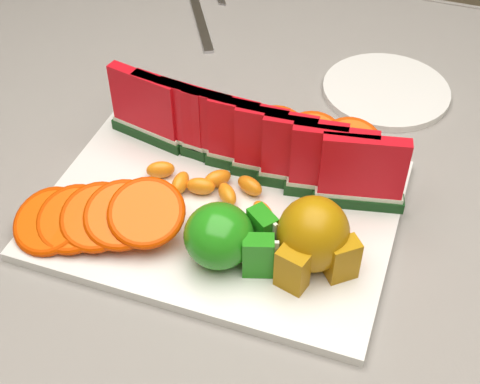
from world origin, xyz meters
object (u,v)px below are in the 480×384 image
at_px(pear_cluster, 314,238).
at_px(fork, 203,22).
at_px(apple_cluster, 226,237).
at_px(side_plate, 386,90).
at_px(platter, 221,208).

distance_m(pear_cluster, fork, 0.54).
xyz_separation_m(apple_cluster, pear_cluster, (0.09, 0.02, 0.01)).
bearing_deg(side_plate, apple_cluster, -105.88).
distance_m(side_plate, fork, 0.33).
distance_m(platter, side_plate, 0.33).
relative_size(platter, pear_cluster, 4.18).
xyz_separation_m(platter, side_plate, (0.14, 0.30, -0.00)).
bearing_deg(side_plate, fork, 163.27).
height_order(side_plate, fork, side_plate).
height_order(platter, side_plate, platter).
height_order(pear_cluster, fork, pear_cluster).
relative_size(pear_cluster, fork, 0.52).
distance_m(platter, pear_cluster, 0.14).
bearing_deg(fork, apple_cluster, -65.56).
distance_m(platter, fork, 0.43).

